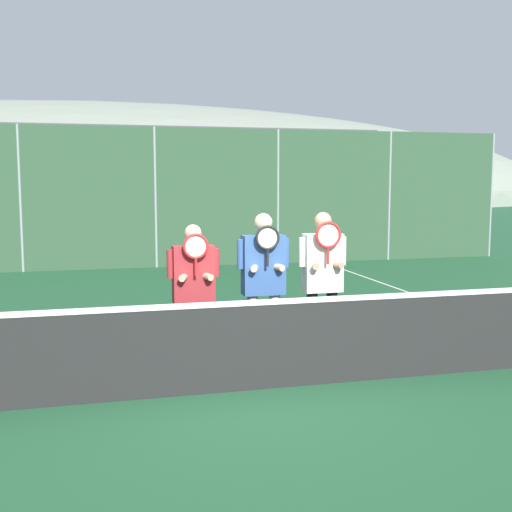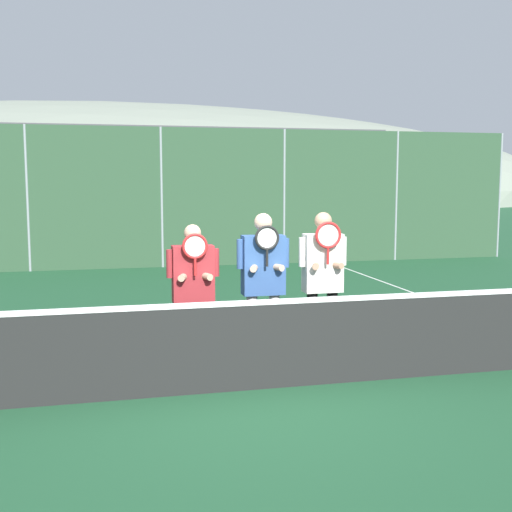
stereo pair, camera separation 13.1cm
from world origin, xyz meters
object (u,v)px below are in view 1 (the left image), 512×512
(car_left_of_center, at_px, (126,227))
(car_center, at_px, (287,222))
(player_center_left, at_px, (263,277))
(player_leftmost, at_px, (194,286))
(player_center_right, at_px, (323,275))

(car_left_of_center, xyz_separation_m, car_center, (4.95, 0.51, 0.04))
(player_center_left, height_order, car_left_of_center, player_center_left)
(player_leftmost, height_order, player_center_right, player_center_right)
(player_leftmost, distance_m, car_left_of_center, 11.43)
(car_center, bearing_deg, player_leftmost, -111.96)
(player_leftmost, relative_size, car_center, 0.43)
(player_center_right, distance_m, car_left_of_center, 11.56)
(player_center_left, bearing_deg, car_left_of_center, 94.78)
(player_leftmost, height_order, car_left_of_center, same)
(player_center_left, distance_m, car_center, 12.58)
(car_center, bearing_deg, player_center_left, -108.50)
(player_leftmost, xyz_separation_m, player_center_left, (0.82, 0.01, 0.08))
(player_center_right, relative_size, car_center, 0.46)
(car_left_of_center, bearing_deg, player_center_right, -81.62)
(car_left_of_center, bearing_deg, player_leftmost, -89.34)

